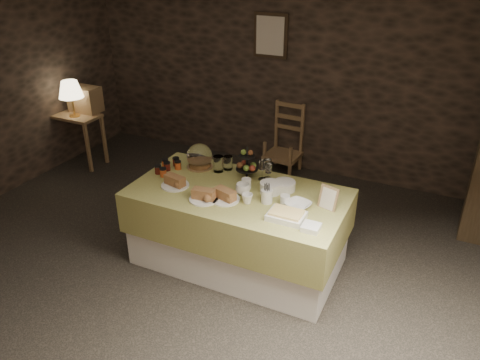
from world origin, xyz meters
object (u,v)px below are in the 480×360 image
at_px(buffet_table, 238,223).
at_px(fruit_stand, 247,165).
at_px(console_table, 76,124).
at_px(wine_rack, 85,99).
at_px(table_lamp, 70,90).
at_px(chair, 285,142).

bearing_deg(buffet_table, fruit_stand, 100.06).
xyz_separation_m(console_table, wine_rack, (0.05, 0.18, 0.30)).
xyz_separation_m(table_lamp, wine_rack, (0.00, 0.23, -0.19)).
height_order(buffet_table, table_lamp, table_lamp).
bearing_deg(fruit_stand, chair, 98.68).
bearing_deg(table_lamp, buffet_table, -19.74).
height_order(console_table, wine_rack, wine_rack).
bearing_deg(fruit_stand, buffet_table, -79.94).
xyz_separation_m(table_lamp, fruit_stand, (2.88, -0.74, -0.18)).
bearing_deg(console_table, buffet_table, -20.28).
xyz_separation_m(wine_rack, fruit_stand, (2.88, -0.97, 0.01)).
bearing_deg(buffet_table, console_table, 159.72).
height_order(buffet_table, fruit_stand, fruit_stand).
distance_m(console_table, chair, 2.85).
bearing_deg(console_table, wine_rack, 74.48).
bearing_deg(console_table, table_lamp, -45.00).
relative_size(buffet_table, table_lamp, 4.10).
bearing_deg(wine_rack, table_lamp, -90.00).
height_order(table_lamp, wine_rack, table_lamp).
relative_size(console_table, chair, 1.00).
bearing_deg(fruit_stand, console_table, 164.94).
relative_size(buffet_table, console_table, 2.73).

